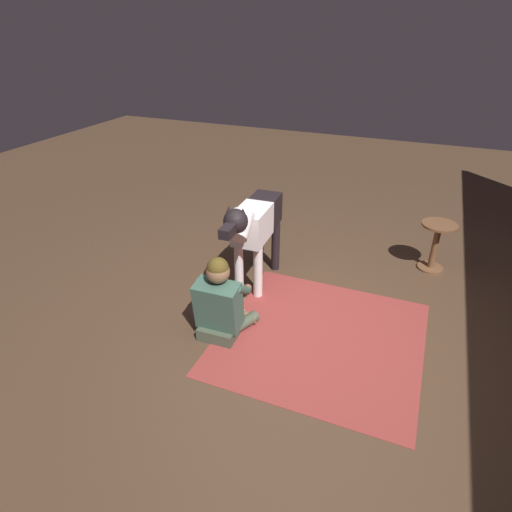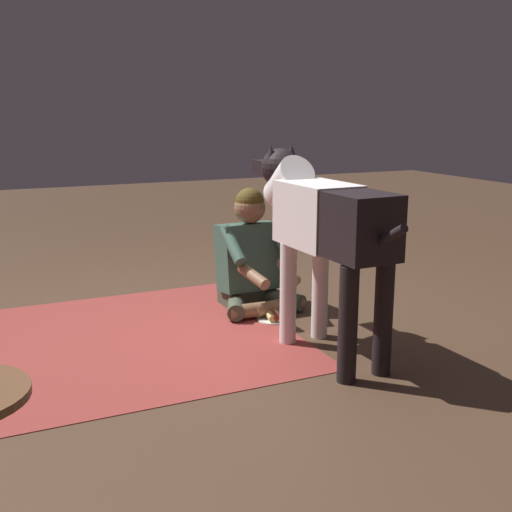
% 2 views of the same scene
% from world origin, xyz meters
% --- Properties ---
extents(ground_plane, '(15.52, 15.52, 0.00)m').
position_xyz_m(ground_plane, '(0.00, 0.00, 0.00)').
color(ground_plane, '#4C3525').
extents(area_rug, '(1.81, 1.81, 0.01)m').
position_xyz_m(area_rug, '(0.02, 0.31, 0.00)').
color(area_rug, maroon).
rests_on(area_rug, ground).
extents(person_sitting_on_floor, '(0.63, 0.58, 0.81)m').
position_xyz_m(person_sitting_on_floor, '(0.29, -0.57, 0.33)').
color(person_sitting_on_floor, '#444E3C').
rests_on(person_sitting_on_floor, ground).
extents(large_dog, '(1.43, 0.33, 1.11)m').
position_xyz_m(large_dog, '(-0.58, -0.60, 0.72)').
color(large_dog, white).
rests_on(large_dog, ground).
extents(hot_dog_on_plate, '(0.21, 0.21, 0.06)m').
position_xyz_m(hot_dog_on_plate, '(-0.03, -0.58, 0.03)').
color(hot_dog_on_plate, white).
rests_on(hot_dog_on_plate, ground).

